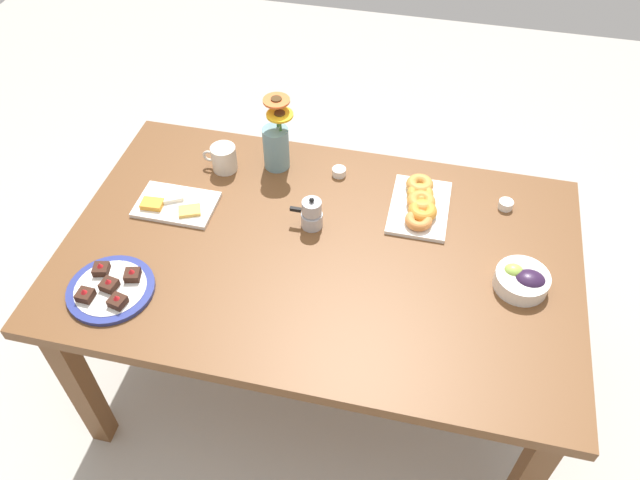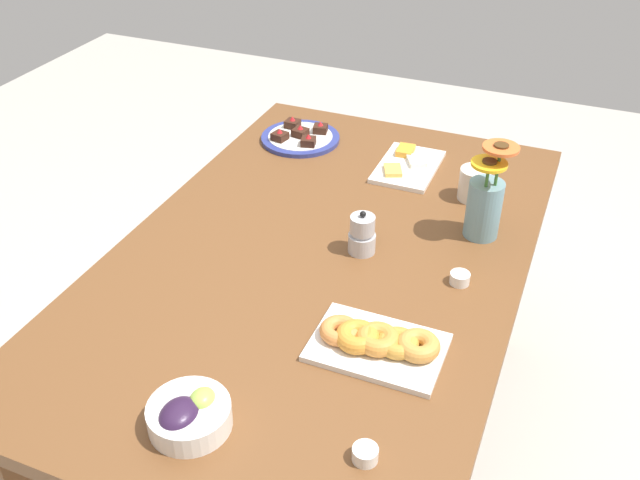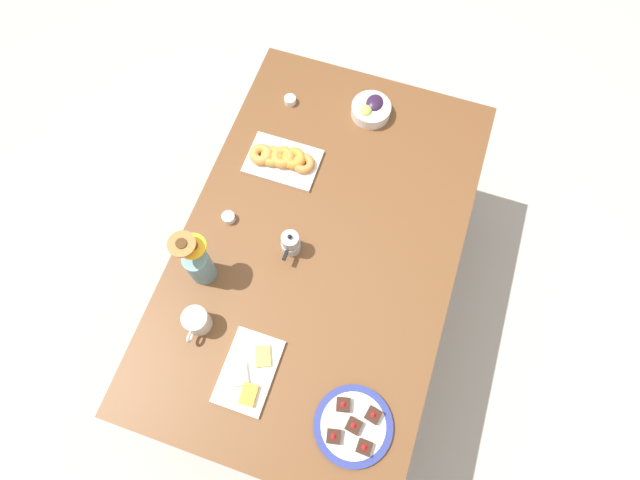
{
  "view_description": "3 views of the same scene",
  "coord_description": "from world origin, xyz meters",
  "px_view_note": "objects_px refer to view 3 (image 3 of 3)",
  "views": [
    {
      "loc": [
        -0.29,
        1.27,
        2.18
      ],
      "look_at": [
        0.0,
        0.0,
        0.78
      ],
      "focal_mm": 35.0,
      "sensor_mm": 36.0,
      "label": 1
    },
    {
      "loc": [
        -1.36,
        -0.56,
        1.79
      ],
      "look_at": [
        0.0,
        0.0,
        0.78
      ],
      "focal_mm": 40.0,
      "sensor_mm": 36.0,
      "label": 2
    },
    {
      "loc": [
        0.63,
        0.21,
        2.45
      ],
      "look_at": [
        0.0,
        0.0,
        0.78
      ],
      "focal_mm": 28.0,
      "sensor_mm": 36.0,
      "label": 3
    }
  ],
  "objects_px": {
    "jam_cup_berry": "(228,217)",
    "flower_vase": "(199,264)",
    "dessert_plate": "(353,426)",
    "jam_cup_honey": "(290,100)",
    "dining_table": "(320,252)",
    "coffee_mug": "(197,321)",
    "croissant_platter": "(282,159)",
    "grape_bowl": "(371,109)",
    "cheese_platter": "(249,372)",
    "moka_pot": "(291,243)"
  },
  "relations": [
    {
      "from": "jam_cup_berry",
      "to": "moka_pot",
      "type": "relative_size",
      "value": 0.4
    },
    {
      "from": "grape_bowl",
      "to": "cheese_platter",
      "type": "relative_size",
      "value": 0.61
    },
    {
      "from": "cheese_platter",
      "to": "jam_cup_berry",
      "type": "height_order",
      "value": "cheese_platter"
    },
    {
      "from": "grape_bowl",
      "to": "cheese_platter",
      "type": "bearing_deg",
      "value": -4.67
    },
    {
      "from": "dining_table",
      "to": "flower_vase",
      "type": "xyz_separation_m",
      "value": [
        0.24,
        -0.36,
        0.18
      ]
    },
    {
      "from": "cheese_platter",
      "to": "jam_cup_berry",
      "type": "relative_size",
      "value": 5.42
    },
    {
      "from": "jam_cup_berry",
      "to": "dining_table",
      "type": "bearing_deg",
      "value": 92.12
    },
    {
      "from": "jam_cup_berry",
      "to": "flower_vase",
      "type": "height_order",
      "value": "flower_vase"
    },
    {
      "from": "dining_table",
      "to": "grape_bowl",
      "type": "distance_m",
      "value": 0.62
    },
    {
      "from": "dining_table",
      "to": "jam_cup_honey",
      "type": "xyz_separation_m",
      "value": [
        -0.56,
        -0.32,
        0.1
      ]
    },
    {
      "from": "cheese_platter",
      "to": "coffee_mug",
      "type": "bearing_deg",
      "value": -113.94
    },
    {
      "from": "dessert_plate",
      "to": "moka_pot",
      "type": "height_order",
      "value": "moka_pot"
    },
    {
      "from": "moka_pot",
      "to": "croissant_platter",
      "type": "bearing_deg",
      "value": -155.02
    },
    {
      "from": "dining_table",
      "to": "moka_pot",
      "type": "relative_size",
      "value": 13.45
    },
    {
      "from": "croissant_platter",
      "to": "jam_cup_honey",
      "type": "xyz_separation_m",
      "value": [
        -0.28,
        -0.07,
        -0.01
      ]
    },
    {
      "from": "jam_cup_berry",
      "to": "moka_pot",
      "type": "xyz_separation_m",
      "value": [
        0.04,
        0.26,
        0.03
      ]
    },
    {
      "from": "jam_cup_berry",
      "to": "dessert_plate",
      "type": "relative_size",
      "value": 0.19
    },
    {
      "from": "dessert_plate",
      "to": "flower_vase",
      "type": "distance_m",
      "value": 0.74
    },
    {
      "from": "cheese_platter",
      "to": "grape_bowl",
      "type": "bearing_deg",
      "value": 175.33
    },
    {
      "from": "flower_vase",
      "to": "jam_cup_berry",
      "type": "bearing_deg",
      "value": 179.13
    },
    {
      "from": "dessert_plate",
      "to": "moka_pot",
      "type": "relative_size",
      "value": 2.15
    },
    {
      "from": "grape_bowl",
      "to": "jam_cup_honey",
      "type": "bearing_deg",
      "value": -80.96
    },
    {
      "from": "grape_bowl",
      "to": "dessert_plate",
      "type": "xyz_separation_m",
      "value": [
        1.17,
        0.29,
        -0.02
      ]
    },
    {
      "from": "dessert_plate",
      "to": "flower_vase",
      "type": "bearing_deg",
      "value": -116.2
    },
    {
      "from": "coffee_mug",
      "to": "jam_cup_honey",
      "type": "xyz_separation_m",
      "value": [
        -0.97,
        -0.02,
        -0.03
      ]
    },
    {
      "from": "dining_table",
      "to": "dessert_plate",
      "type": "relative_size",
      "value": 6.26
    },
    {
      "from": "jam_cup_berry",
      "to": "flower_vase",
      "type": "distance_m",
      "value": 0.24
    },
    {
      "from": "coffee_mug",
      "to": "moka_pot",
      "type": "bearing_deg",
      "value": 150.65
    },
    {
      "from": "grape_bowl",
      "to": "jam_cup_berry",
      "type": "relative_size",
      "value": 3.31
    },
    {
      "from": "moka_pot",
      "to": "coffee_mug",
      "type": "bearing_deg",
      "value": -29.35
    },
    {
      "from": "jam_cup_honey",
      "to": "dessert_plate",
      "type": "bearing_deg",
      "value": 28.87
    },
    {
      "from": "jam_cup_honey",
      "to": "dessert_plate",
      "type": "relative_size",
      "value": 0.19
    },
    {
      "from": "cheese_platter",
      "to": "croissant_platter",
      "type": "bearing_deg",
      "value": -167.86
    },
    {
      "from": "dining_table",
      "to": "flower_vase",
      "type": "relative_size",
      "value": 5.94
    },
    {
      "from": "cheese_platter",
      "to": "jam_cup_honey",
      "type": "xyz_separation_m",
      "value": [
        -1.07,
        -0.24,
        0.01
      ]
    },
    {
      "from": "coffee_mug",
      "to": "jam_cup_honey",
      "type": "height_order",
      "value": "coffee_mug"
    },
    {
      "from": "croissant_platter",
      "to": "dessert_plate",
      "type": "distance_m",
      "value": 1.0
    },
    {
      "from": "croissant_platter",
      "to": "jam_cup_honey",
      "type": "relative_size",
      "value": 5.99
    },
    {
      "from": "coffee_mug",
      "to": "dessert_plate",
      "type": "relative_size",
      "value": 0.48
    },
    {
      "from": "croissant_platter",
      "to": "flower_vase",
      "type": "bearing_deg",
      "value": -12.0
    },
    {
      "from": "flower_vase",
      "to": "dining_table",
      "type": "bearing_deg",
      "value": 123.42
    },
    {
      "from": "grape_bowl",
      "to": "cheese_platter",
      "type": "height_order",
      "value": "grape_bowl"
    },
    {
      "from": "coffee_mug",
      "to": "jam_cup_honey",
      "type": "bearing_deg",
      "value": -178.97
    },
    {
      "from": "dining_table",
      "to": "jam_cup_honey",
      "type": "relative_size",
      "value": 33.33
    },
    {
      "from": "grape_bowl",
      "to": "flower_vase",
      "type": "xyz_separation_m",
      "value": [
        0.85,
        -0.37,
        0.07
      ]
    },
    {
      "from": "cheese_platter",
      "to": "croissant_platter",
      "type": "distance_m",
      "value": 0.81
    },
    {
      "from": "jam_cup_honey",
      "to": "flower_vase",
      "type": "distance_m",
      "value": 0.8
    },
    {
      "from": "coffee_mug",
      "to": "croissant_platter",
      "type": "distance_m",
      "value": 0.7
    },
    {
      "from": "coffee_mug",
      "to": "croissant_platter",
      "type": "height_order",
      "value": "coffee_mug"
    },
    {
      "from": "coffee_mug",
      "to": "croissant_platter",
      "type": "bearing_deg",
      "value": 175.8
    }
  ]
}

